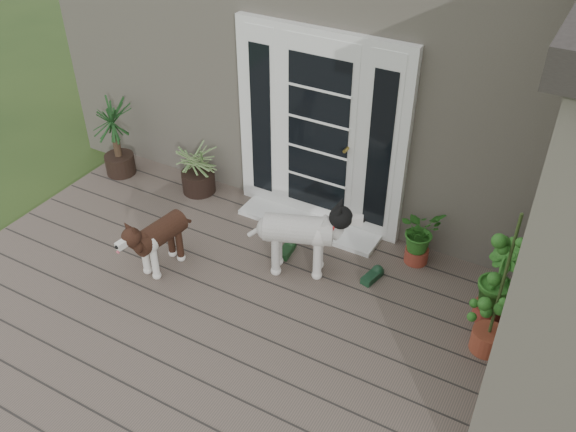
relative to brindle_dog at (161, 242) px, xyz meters
The scene contains 14 objects.
deck 1.40m from the brindle_dog, 30.34° to the right, with size 6.20×4.60×0.12m, color #6B5B4C.
house_main 3.92m from the brindle_dog, 71.96° to the left, with size 7.40×4.00×3.10m, color #665E54.
door_unit 1.95m from the brindle_dog, 57.65° to the left, with size 1.90×0.14×2.15m, color white.
door_step 1.66m from the brindle_dog, 53.89° to the left, with size 1.60×0.40×0.05m, color white.
brindle_dog is the anchor object (origin of this frame).
white_dog 1.36m from the brindle_dog, 26.62° to the left, with size 0.39×0.90×0.75m, color white, non-canonical shape.
spider_plant 1.39m from the brindle_dog, 111.17° to the left, with size 0.65×0.65×0.70m, color #73935A, non-canonical shape.
yucca 1.97m from the brindle_dog, 143.97° to the left, with size 0.68×0.68×0.99m, color #103219, non-canonical shape.
herb_a 2.56m from the brindle_dog, 30.97° to the left, with size 0.42×0.42×0.53m, color #1B5518.
herb_b 3.17m from the brindle_dog, 15.88° to the left, with size 0.42×0.42×0.63m, color #17531C.
herb_c 3.45m from the brindle_dog, 16.18° to the left, with size 0.40×0.40×0.62m, color #265B1A.
sapling 3.20m from the brindle_dog, ahead, with size 0.44×0.44×1.51m, color #154C1B, non-canonical shape.
clog_left 1.29m from the brindle_dog, 38.70° to the left, with size 0.15×0.31×0.09m, color black, non-canonical shape.
clog_right 2.11m from the brindle_dog, 23.69° to the left, with size 0.14×0.30×0.09m, color #14321E, non-canonical shape.
Camera 1 is at (2.27, -2.48, 4.24)m, focal length 38.64 mm.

